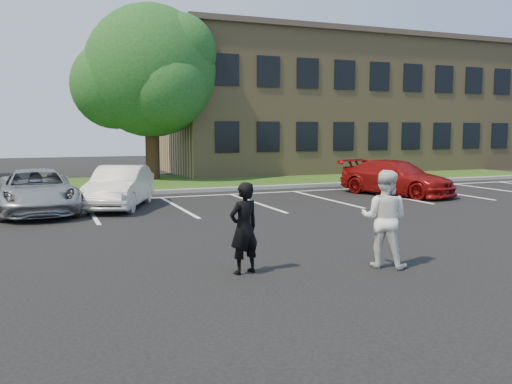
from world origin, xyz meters
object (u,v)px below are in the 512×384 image
at_px(office_building, 335,106).
at_px(man_white_shirt, 384,219).
at_px(man_black_suit, 244,228).
at_px(car_white_sedan, 120,187).
at_px(tree, 152,74).
at_px(car_red_compact, 397,178).
at_px(car_silver_minivan, 37,191).

xyz_separation_m(office_building, man_white_shirt, (-12.30, -23.19, -3.25)).
bearing_deg(man_black_suit, car_white_sedan, -101.35).
distance_m(tree, man_black_suit, 19.57).
bearing_deg(car_red_compact, car_white_sedan, 157.82).
height_order(tree, man_white_shirt, tree).
bearing_deg(tree, office_building, 16.38).
distance_m(man_white_shirt, car_silver_minivan, 11.33).
xyz_separation_m(car_silver_minivan, car_red_compact, (13.16, -0.28, 0.01)).
bearing_deg(man_white_shirt, car_silver_minivan, -13.02).
distance_m(man_white_shirt, car_white_sedan, 10.38).
relative_size(man_black_suit, car_silver_minivan, 0.34).
bearing_deg(car_white_sedan, man_white_shirt, -48.19).
relative_size(office_building, man_white_shirt, 12.30).
bearing_deg(office_building, car_red_compact, -110.48).
relative_size(tree, car_silver_minivan, 1.82).
distance_m(car_silver_minivan, car_red_compact, 13.16).
bearing_deg(man_white_shirt, tree, -43.92).
height_order(car_silver_minivan, car_red_compact, car_red_compact).
xyz_separation_m(man_black_suit, car_silver_minivan, (-3.45, 9.07, -0.15)).
bearing_deg(man_black_suit, car_silver_minivan, -86.04).
distance_m(man_black_suit, car_red_compact, 13.10).
bearing_deg(car_silver_minivan, man_black_suit, -72.21).
relative_size(car_silver_minivan, car_white_sedan, 1.16).
bearing_deg(office_building, car_silver_minivan, -143.44).
xyz_separation_m(man_black_suit, man_white_shirt, (2.60, -0.52, 0.09)).
distance_m(car_silver_minivan, car_white_sedan, 2.56).
bearing_deg(tree, man_black_suit, -96.46).
relative_size(man_white_shirt, car_silver_minivan, 0.38).
bearing_deg(man_black_suit, car_red_compact, -154.73).
distance_m(office_building, man_white_shirt, 26.45).
xyz_separation_m(tree, car_silver_minivan, (-5.59, -9.85, -4.68)).
bearing_deg(car_red_compact, car_silver_minivan, 159.15).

